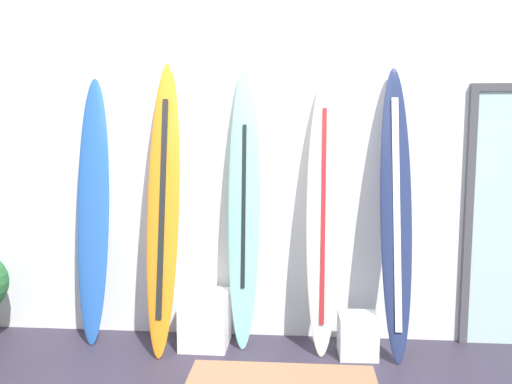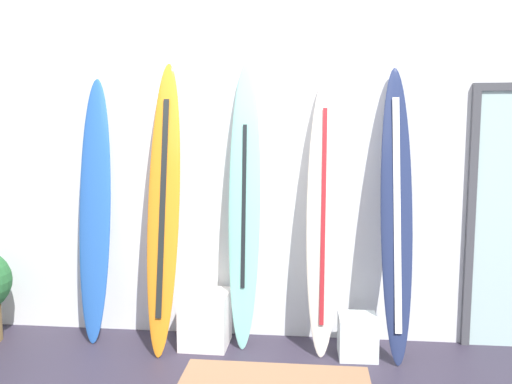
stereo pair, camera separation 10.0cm
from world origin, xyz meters
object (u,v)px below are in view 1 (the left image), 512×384
object	(u,v)px
surfboard_ivory	(323,215)
display_block_center	(205,319)
surfboard_cobalt	(93,211)
surfboard_sunset	(163,209)
display_block_left	(358,335)
surfboard_seafoam	(244,208)
surfboard_navy	(396,215)

from	to	relation	value
surfboard_ivory	display_block_center	xyz separation A→B (m)	(-0.92, -0.03, -0.85)
surfboard_cobalt	surfboard_sunset	distance (m)	0.61
surfboard_ivory	display_block_left	size ratio (longest dim) A/B	6.74
surfboard_sunset	display_block_center	xyz separation A→B (m)	(0.31, 0.05, -0.89)
surfboard_cobalt	display_block_center	bearing A→B (deg)	-3.77
surfboard_ivory	display_block_left	world-z (taller)	surfboard_ivory
display_block_left	surfboard_seafoam	bearing A→B (deg)	169.85
surfboard_cobalt	surfboard_seafoam	xyz separation A→B (m)	(1.21, 0.01, 0.04)
surfboard_navy	display_block_left	size ratio (longest dim) A/B	6.94
surfboard_ivory	display_block_left	bearing A→B (deg)	-23.22
surfboard_sunset	surfboard_ivory	xyz separation A→B (m)	(1.23, 0.08, -0.04)
display_block_center	surfboard_navy	bearing A→B (deg)	-1.09
surfboard_cobalt	surfboard_sunset	size ratio (longest dim) A/B	0.95
display_block_center	surfboard_cobalt	bearing A→B (deg)	176.23
surfboard_cobalt	display_block_left	distance (m)	2.29
surfboard_sunset	display_block_left	world-z (taller)	surfboard_sunset
surfboard_cobalt	surfboard_ivory	distance (m)	1.82
surfboard_sunset	display_block_center	distance (m)	0.94
surfboard_cobalt	surfboard_navy	size ratio (longest dim) A/B	0.97
surfboard_seafoam	surfboard_ivory	bearing A→B (deg)	-3.97
surfboard_sunset	surfboard_cobalt	bearing A→B (deg)	169.59
surfboard_ivory	surfboard_navy	size ratio (longest dim) A/B	0.97
display_block_left	surfboard_sunset	bearing A→B (deg)	178.56
display_block_center	surfboard_sunset	bearing A→B (deg)	-170.70
surfboard_ivory	display_block_center	size ratio (longest dim) A/B	4.93
surfboard_sunset	surfboard_navy	xyz separation A→B (m)	(1.77, 0.02, -0.03)
surfboard_cobalt	surfboard_navy	bearing A→B (deg)	-2.12
surfboard_sunset	surfboard_seafoam	xyz separation A→B (m)	(0.61, 0.12, -0.00)
surfboard_ivory	display_block_center	world-z (taller)	surfboard_ivory
surfboard_ivory	display_block_left	distance (m)	0.95
surfboard_navy	surfboard_seafoam	bearing A→B (deg)	175.13
surfboard_seafoam	surfboard_ivory	distance (m)	0.62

